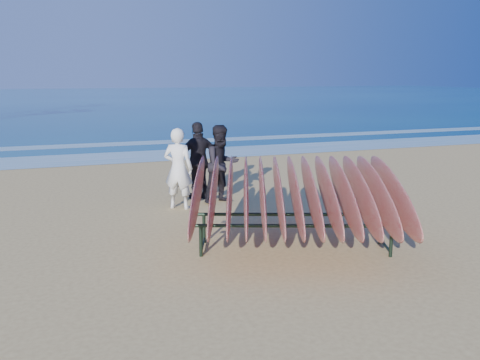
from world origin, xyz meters
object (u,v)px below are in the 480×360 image
Objects in this scene: person_dark_a at (222,164)px; person_dark_b at (199,161)px; person_white at (178,169)px; surfboard_rack at (295,193)px.

person_dark_b is at bearing 111.80° from person_dark_a.
person_white is 1.01m from person_dark_a.
person_dark_a is 0.98× the size of person_dark_b.
person_dark_a is (-0.18, 3.33, -0.08)m from surfboard_rack.
person_dark_a reaches higher than person_white.
person_dark_a is at bearing -139.28° from person_white.
person_white is 0.99× the size of person_dark_a.
person_white is 0.97× the size of person_dark_b.
person_dark_a is at bearing 112.75° from surfboard_rack.
person_white is 0.91m from person_dark_b.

